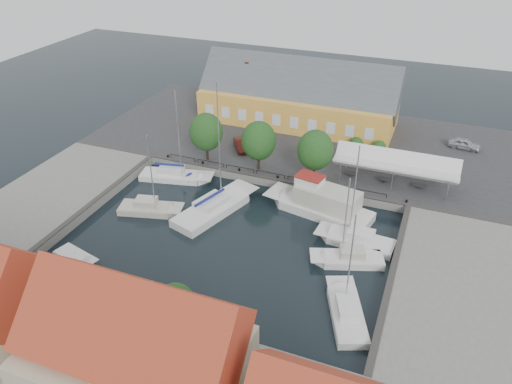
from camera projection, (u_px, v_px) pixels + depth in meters
ground at (235, 232)px, 52.02m from camera, size 140.00×140.00×0.00m
north_quay at (300, 140)px, 70.11m from camera, size 56.00×26.00×1.00m
west_quay at (52, 197)px, 57.04m from camera, size 12.00×24.00×1.00m
east_quay at (458, 294)px, 43.29m from camera, size 12.00×24.00×1.00m
quay_edge_fittings at (252, 201)px, 55.25m from camera, size 56.00×24.72×0.40m
warehouse at (295, 99)px, 73.17m from camera, size 28.56×14.00×9.55m
tent_canopy at (396, 163)px, 57.31m from camera, size 14.00×4.00×2.83m
quay_trees at (259, 141)px, 59.70m from camera, size 18.20×4.20×6.30m
car_silver at (465, 144)px, 66.26m from camera, size 4.34×2.30×1.41m
car_red at (241, 145)px, 66.16m from camera, size 3.41×4.17×1.34m
center_sailboat at (215, 209)px, 55.17m from camera, size 6.53×11.65×15.16m
trawler at (322, 205)px, 54.57m from camera, size 12.76×6.05×5.00m
east_boat_a at (357, 241)px, 50.15m from camera, size 8.19×3.25×11.38m
east_boat_b at (349, 260)px, 47.59m from camera, size 7.34×4.47×9.83m
east_boat_c at (346, 313)px, 41.58m from camera, size 5.25×8.21×10.25m
west_boat_a at (175, 177)px, 61.51m from camera, size 9.42×4.51×12.04m
west_boat_b at (150, 210)px, 55.16m from camera, size 7.43×4.13×9.93m
launch_sw at (76, 259)px, 48.08m from camera, size 5.04×2.89×0.98m
launch_nw at (180, 176)px, 62.13m from camera, size 5.20×3.28×0.88m
townhouses at (108, 370)px, 29.87m from camera, size 36.30×8.50×12.00m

